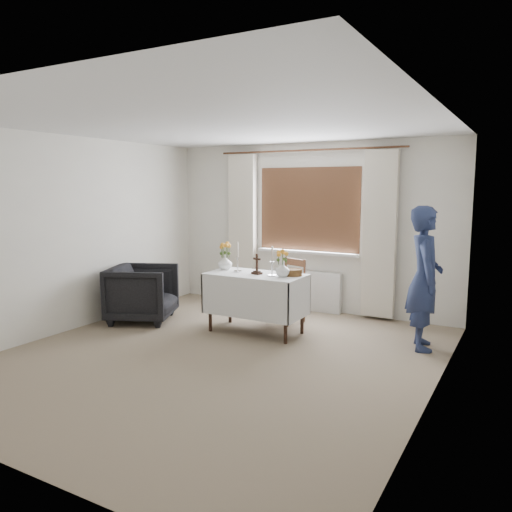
{
  "coord_description": "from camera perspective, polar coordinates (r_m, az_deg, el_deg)",
  "views": [
    {
      "loc": [
        2.95,
        -4.4,
        1.85
      ],
      "look_at": [
        0.03,
        0.81,
        1.02
      ],
      "focal_mm": 35.0,
      "sensor_mm": 36.0,
      "label": 1
    }
  ],
  "objects": [
    {
      "name": "wooden_chair",
      "position": [
        6.88,
        3.5,
        -3.99
      ],
      "size": [
        0.5,
        0.5,
        0.87
      ],
      "primitive_type": null,
      "rotation": [
        0.0,
        0.0,
        -0.29
      ],
      "color": "brown",
      "rests_on": "ground"
    },
    {
      "name": "candlestick_right",
      "position": [
        6.14,
        1.85,
        -0.58
      ],
      "size": [
        0.14,
        0.14,
        0.37
      ],
      "primitive_type": null,
      "rotation": [
        0.0,
        0.0,
        0.39
      ],
      "color": "silver",
      "rests_on": "altar_table"
    },
    {
      "name": "ground",
      "position": [
        5.62,
        -4.42,
        -11.38
      ],
      "size": [
        5.0,
        5.0,
        0.0
      ],
      "primitive_type": "plane",
      "color": "gray",
      "rests_on": "ground"
    },
    {
      "name": "candlestick_left",
      "position": [
        6.43,
        -2.11,
        -0.11
      ],
      "size": [
        0.12,
        0.12,
        0.39
      ],
      "primitive_type": null,
      "rotation": [
        0.0,
        0.0,
        0.08
      ],
      "color": "silver",
      "rests_on": "altar_table"
    },
    {
      "name": "radiator",
      "position": [
        7.6,
        5.74,
        -3.92
      ],
      "size": [
        1.1,
        0.1,
        0.6
      ],
      "primitive_type": "cube",
      "color": "silver",
      "rests_on": "ground"
    },
    {
      "name": "flower_vase_left",
      "position": [
        6.62,
        -3.55,
        -0.75
      ],
      "size": [
        0.2,
        0.2,
        0.19
      ],
      "primitive_type": "imported",
      "rotation": [
        0.0,
        0.0,
        0.1
      ],
      "color": "white",
      "rests_on": "altar_table"
    },
    {
      "name": "flower_vase_right",
      "position": [
        6.11,
        3.06,
        -1.53
      ],
      "size": [
        0.23,
        0.23,
        0.18
      ],
      "primitive_type": "imported",
      "rotation": [
        0.0,
        0.0,
        -0.4
      ],
      "color": "white",
      "rests_on": "altar_table"
    },
    {
      "name": "wooden_cross",
      "position": [
        6.26,
        0.09,
        -0.92
      ],
      "size": [
        0.14,
        0.11,
        0.26
      ],
      "primitive_type": null,
      "rotation": [
        0.0,
        0.0,
        -0.25
      ],
      "color": "black",
      "rests_on": "altar_table"
    },
    {
      "name": "altar_table",
      "position": [
        6.38,
        -0.03,
        -5.42
      ],
      "size": [
        1.24,
        0.64,
        0.76
      ],
      "primitive_type": "cube",
      "color": "white",
      "rests_on": "ground"
    },
    {
      "name": "wicker_basket",
      "position": [
        6.2,
        4.29,
        -1.86
      ],
      "size": [
        0.27,
        0.27,
        0.08
      ],
      "primitive_type": "cylinder",
      "rotation": [
        0.0,
        0.0,
        -0.27
      ],
      "color": "brown",
      "rests_on": "altar_table"
    },
    {
      "name": "armchair",
      "position": [
        7.11,
        -12.84,
        -4.16
      ],
      "size": [
        1.12,
        1.11,
        0.78
      ],
      "primitive_type": "imported",
      "rotation": [
        0.0,
        0.0,
        1.99
      ],
      "color": "black",
      "rests_on": "ground"
    },
    {
      "name": "person",
      "position": [
        6.0,
        18.7,
        -2.41
      ],
      "size": [
        0.56,
        0.69,
        1.65
      ],
      "primitive_type": "imported",
      "rotation": [
        0.0,
        0.0,
        1.88
      ],
      "color": "navy",
      "rests_on": "ground"
    }
  ]
}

